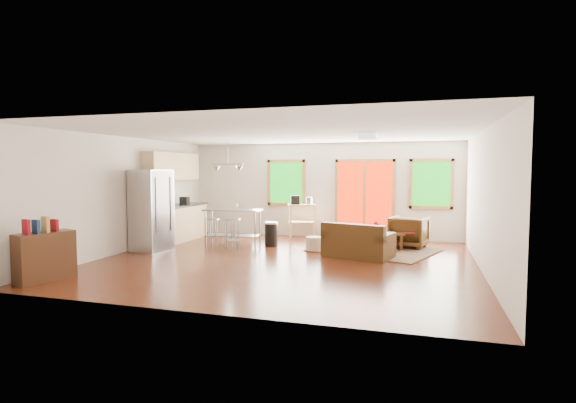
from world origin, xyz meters
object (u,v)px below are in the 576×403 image
(coffee_table, at_px, (382,234))
(ottoman, at_px, (365,236))
(island, at_px, (233,220))
(rug, at_px, (374,250))
(refrigerator, at_px, (152,210))
(loveseat, at_px, (358,244))
(armchair, at_px, (409,230))
(kitchen_cart, at_px, (301,209))

(coffee_table, distance_m, ottoman, 0.63)
(island, bearing_deg, ottoman, 15.53)
(rug, xyz_separation_m, refrigerator, (-4.90, -1.43, 0.92))
(rug, distance_m, island, 3.49)
(ottoman, bearing_deg, loveseat, -88.65)
(armchair, height_order, island, island)
(rug, distance_m, kitchen_cart, 2.71)
(refrigerator, relative_size, island, 1.29)
(ottoman, bearing_deg, refrigerator, -155.03)
(coffee_table, height_order, armchair, armchair)
(armchair, distance_m, ottoman, 1.06)
(loveseat, height_order, armchair, armchair)
(kitchen_cart, bearing_deg, ottoman, -22.87)
(loveseat, distance_m, ottoman, 1.61)
(rug, xyz_separation_m, coffee_table, (0.16, 0.29, 0.34))
(rug, height_order, kitchen_cart, kitchen_cart)
(ottoman, bearing_deg, armchair, -1.78)
(loveseat, height_order, island, island)
(armchair, xyz_separation_m, kitchen_cart, (-2.88, 0.81, 0.38))
(loveseat, xyz_separation_m, kitchen_cart, (-1.88, 2.38, 0.50))
(island, bearing_deg, armchair, 11.38)
(ottoman, relative_size, refrigerator, 0.36)
(ottoman, distance_m, refrigerator, 5.14)
(island, bearing_deg, loveseat, -12.89)
(loveseat, height_order, refrigerator, refrigerator)
(loveseat, xyz_separation_m, island, (-3.19, 0.73, 0.32))
(loveseat, relative_size, kitchen_cart, 1.34)
(rug, xyz_separation_m, armchair, (0.75, 0.69, 0.40))
(island, height_order, kitchen_cart, kitchen_cart)
(rug, relative_size, loveseat, 1.64)
(loveseat, xyz_separation_m, ottoman, (-0.04, 1.61, -0.07))
(ottoman, bearing_deg, rug, -68.26)
(coffee_table, distance_m, kitchen_cart, 2.62)
(rug, distance_m, loveseat, 0.96)
(rug, xyz_separation_m, ottoman, (-0.29, 0.72, 0.21))
(ottoman, distance_m, island, 3.30)
(armchair, distance_m, kitchen_cart, 3.02)
(kitchen_cart, bearing_deg, coffee_table, -27.78)
(kitchen_cart, bearing_deg, refrigerator, -133.46)
(loveseat, bearing_deg, coffee_table, 86.32)
(kitchen_cart, bearing_deg, armchair, -15.67)
(refrigerator, bearing_deg, ottoman, 36.63)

